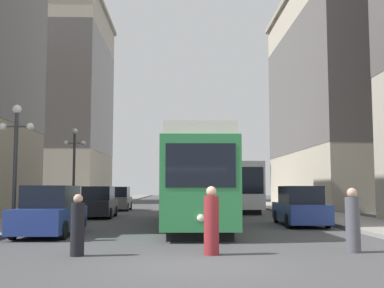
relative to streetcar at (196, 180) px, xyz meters
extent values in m
plane|color=#424244|center=(-0.35, -11.45, -2.10)|extent=(200.00, 200.00, 0.00)
cube|color=gray|center=(-8.55, 28.55, -2.03)|extent=(3.47, 120.00, 0.15)
cube|color=gray|center=(7.85, 28.55, -2.03)|extent=(3.47, 120.00, 0.15)
cube|color=black|center=(0.00, 0.01, -1.93)|extent=(2.44, 13.62, 0.35)
cube|color=#2D8447|center=(0.00, 0.01, -0.20)|extent=(2.85, 14.81, 3.10)
cube|color=black|center=(0.00, 0.01, 0.50)|extent=(2.87, 14.22, 1.08)
cube|color=silver|center=(0.00, 0.01, 1.57)|extent=(2.64, 14.51, 0.44)
cube|color=black|center=(-0.13, -7.35, 0.34)|extent=(2.21, 0.12, 1.40)
sphere|color=#F2EACC|center=(-0.13, -7.42, -1.30)|extent=(0.24, 0.24, 0.24)
cube|color=black|center=(3.51, 14.02, -1.93)|extent=(2.37, 11.42, 0.35)
cube|color=silver|center=(3.51, 14.02, -0.20)|extent=(2.77, 12.41, 3.10)
cube|color=black|center=(3.51, 14.02, 0.34)|extent=(2.79, 11.92, 1.30)
cube|color=black|center=(3.41, 7.85, 0.11)|extent=(2.31, 0.12, 1.71)
cylinder|color=black|center=(-6.35, 4.49, -1.78)|extent=(0.19, 0.64, 0.64)
cylinder|color=black|center=(-6.39, 7.26, -1.78)|extent=(0.19, 0.64, 0.64)
cylinder|color=black|center=(-4.64, 4.52, -1.78)|extent=(0.19, 0.64, 0.64)
cylinder|color=black|center=(-4.68, 7.28, -1.78)|extent=(0.19, 0.64, 0.64)
cube|color=black|center=(-5.51, 5.89, -1.50)|extent=(1.87, 4.49, 0.84)
cube|color=black|center=(-5.52, 6.00, -0.68)|extent=(1.62, 2.48, 0.80)
cylinder|color=black|center=(-6.40, -5.95, -1.78)|extent=(0.19, 0.64, 0.64)
cylinder|color=black|center=(-6.34, -3.26, -1.78)|extent=(0.19, 0.64, 0.64)
cylinder|color=black|center=(-4.69, -5.99, -1.78)|extent=(0.19, 0.64, 0.64)
cylinder|color=black|center=(-4.63, -3.29, -1.78)|extent=(0.19, 0.64, 0.64)
cube|color=navy|center=(-5.51, -4.62, -1.50)|extent=(1.89, 4.38, 0.84)
cube|color=black|center=(-5.51, -4.51, -0.68)|extent=(1.63, 2.42, 0.80)
cylinder|color=black|center=(5.73, 1.32, -1.78)|extent=(0.20, 0.65, 0.64)
cylinder|color=black|center=(5.62, -1.72, -1.78)|extent=(0.20, 0.65, 0.64)
cylinder|color=black|center=(4.02, 1.38, -1.78)|extent=(0.20, 0.65, 0.64)
cylinder|color=black|center=(3.91, -1.65, -1.78)|extent=(0.20, 0.65, 0.64)
cube|color=navy|center=(4.82, -0.17, -1.50)|extent=(1.97, 4.96, 0.84)
cube|color=black|center=(4.81, -0.29, -0.68)|extent=(1.68, 2.75, 0.80)
cylinder|color=black|center=(-6.35, 13.64, -1.78)|extent=(0.19, 0.64, 0.64)
cylinder|color=black|center=(-6.38, 16.39, -1.78)|extent=(0.19, 0.64, 0.64)
cylinder|color=black|center=(-4.64, 13.66, -1.78)|extent=(0.19, 0.64, 0.64)
cylinder|color=black|center=(-4.67, 16.40, -1.78)|extent=(0.19, 0.64, 0.64)
cube|color=slate|center=(-5.51, 15.02, -1.50)|extent=(1.85, 4.45, 0.84)
cube|color=black|center=(-5.51, 15.13, -0.68)|extent=(1.61, 2.46, 0.80)
cylinder|color=#4C4C56|center=(3.91, -9.42, -1.36)|extent=(0.39, 0.39, 1.49)
sphere|color=tan|center=(3.91, -9.42, -0.50)|extent=(0.27, 0.27, 0.27)
cylinder|color=black|center=(-3.41, -9.91, -1.43)|extent=(0.35, 0.35, 1.35)
sphere|color=tan|center=(-3.41, -9.91, -0.64)|extent=(0.24, 0.24, 0.24)
cylinder|color=maroon|center=(0.04, -9.79, -1.34)|extent=(0.40, 0.40, 1.52)
sphere|color=tan|center=(0.04, -9.79, -0.46)|extent=(0.27, 0.27, 0.27)
cylinder|color=#333338|center=(-7.41, -2.93, 0.36)|extent=(0.16, 0.16, 4.62)
sphere|color=white|center=(-7.41, -2.93, 2.83)|extent=(0.36, 0.36, 0.36)
sphere|color=white|center=(-7.96, -2.93, 2.12)|extent=(0.31, 0.31, 0.31)
sphere|color=white|center=(-6.86, -2.93, 2.12)|extent=(0.31, 0.31, 0.31)
cube|color=#333338|center=(-7.41, -2.93, 2.12)|extent=(1.10, 0.06, 0.06)
cylinder|color=#333338|center=(-7.41, 7.93, 0.55)|extent=(0.16, 0.16, 5.01)
sphere|color=white|center=(-7.41, 7.93, 3.22)|extent=(0.36, 0.36, 0.36)
sphere|color=white|center=(-7.96, 7.93, 2.46)|extent=(0.31, 0.31, 0.31)
sphere|color=white|center=(-6.86, 7.93, 2.46)|extent=(0.31, 0.31, 0.31)
cube|color=#333338|center=(-7.41, 7.93, 2.46)|extent=(1.10, 0.06, 0.06)
cube|color=#B2A893|center=(-17.88, 37.42, 9.87)|extent=(15.19, 17.32, 23.95)
cube|color=#595451|center=(-17.88, 37.42, 11.07)|extent=(15.23, 17.36, 14.37)
cube|color=gray|center=(-17.88, 37.42, 22.10)|extent=(15.79, 17.92, 0.50)
cube|color=#B2A893|center=(14.61, 20.84, 7.74)|extent=(10.04, 21.59, 19.68)
cube|color=#595451|center=(14.61, 20.84, 8.72)|extent=(10.08, 21.63, 11.81)
camera|label=1|loc=(-0.82, -22.39, -0.36)|focal=44.77mm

